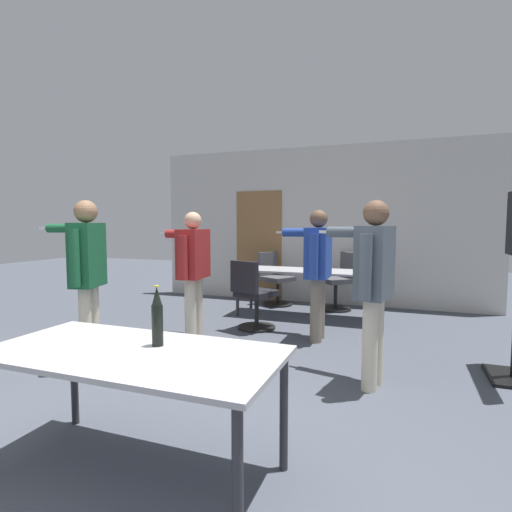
% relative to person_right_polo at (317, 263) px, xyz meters
% --- Properties ---
extents(ground_plane, '(24.00, 24.00, 0.00)m').
position_rel_person_right_polo_xyz_m(ground_plane, '(-0.49, -3.32, -0.96)').
color(ground_plane, '#474C56').
extents(back_wall, '(6.04, 0.12, 2.81)m').
position_rel_person_right_polo_xyz_m(back_wall, '(-0.52, 2.35, 0.44)').
color(back_wall, beige).
rests_on(back_wall, ground_plane).
extents(conference_table_near, '(1.68, 0.81, 0.73)m').
position_rel_person_right_polo_xyz_m(conference_table_near, '(-0.42, -3.01, -0.29)').
color(conference_table_near, '#A8A8AD').
rests_on(conference_table_near, ground_plane).
extents(conference_table_far, '(2.19, 0.71, 0.73)m').
position_rel_person_right_polo_xyz_m(conference_table_far, '(-0.39, 1.15, -0.29)').
color(conference_table_far, '#A8A8AD').
rests_on(conference_table_far, ground_plane).
extents(person_right_polo, '(0.76, 0.69, 1.61)m').
position_rel_person_right_polo_xyz_m(person_right_polo, '(0.00, 0.00, 0.00)').
color(person_right_polo, slate).
rests_on(person_right_polo, ground_plane).
extents(person_far_watching, '(0.85, 0.56, 1.67)m').
position_rel_person_right_polo_xyz_m(person_far_watching, '(-1.99, -1.68, 0.06)').
color(person_far_watching, beige).
rests_on(person_far_watching, ground_plane).
extents(person_left_plaid, '(0.78, 0.69, 1.58)m').
position_rel_person_right_polo_xyz_m(person_left_plaid, '(-1.46, -0.48, -0.01)').
color(person_left_plaid, beige).
rests_on(person_left_plaid, ground_plane).
extents(person_near_casual, '(0.73, 0.74, 1.64)m').
position_rel_person_right_polo_xyz_m(person_near_casual, '(0.75, -1.25, 0.03)').
color(person_near_casual, beige).
rests_on(person_near_casual, ground_plane).
extents(office_chair_near_pushed, '(0.69, 0.68, 0.96)m').
position_rel_person_right_polo_xyz_m(office_chair_near_pushed, '(0.00, 1.87, -0.50)').
color(office_chair_near_pushed, black).
rests_on(office_chair_near_pushed, ground_plane).
extents(office_chair_side_rolled, '(0.59, 0.64, 0.95)m').
position_rel_person_right_polo_xyz_m(office_chair_side_rolled, '(-0.90, 0.18, -0.51)').
color(office_chair_side_rolled, black).
rests_on(office_chair_side_rolled, ground_plane).
extents(office_chair_mid_tucked, '(0.67, 0.64, 0.93)m').
position_rel_person_right_polo_xyz_m(office_chair_mid_tucked, '(-1.14, 1.90, -0.52)').
color(office_chair_mid_tucked, black).
rests_on(office_chair_mid_tucked, ground_plane).
extents(beer_bottle, '(0.07, 0.07, 0.35)m').
position_rel_person_right_polo_xyz_m(beer_bottle, '(-0.34, -2.89, -0.06)').
color(beer_bottle, black).
rests_on(beer_bottle, conference_table_near).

